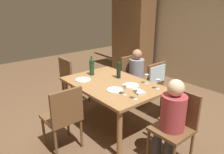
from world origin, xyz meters
TOP-DOWN VIEW (x-y plane):
  - ground_plane at (0.00, 0.00)m, footprint 10.00×10.00m
  - rear_room_partition at (0.00, 2.72)m, footprint 6.40×0.12m
  - armoire_cabinet at (-1.86, 2.27)m, footprint 1.18×0.62m
  - dining_table at (0.00, 0.00)m, footprint 1.52×1.03m
  - chair_right_end at (1.14, 0.09)m, footprint 0.44×0.44m
  - chair_far_left at (-0.43, 0.90)m, footprint 0.44×0.44m
  - chair_far_right at (0.22, 0.90)m, footprint 0.46×0.44m
  - chair_near at (0.09, -0.90)m, footprint 0.44×0.44m
  - chair_left_end at (-1.14, -0.09)m, footprint 0.44×0.44m
  - person_woman_host at (1.14, -0.03)m, footprint 0.30×0.34m
  - person_man_bearded at (-0.32, 0.90)m, footprint 0.33×0.28m
  - wine_bottle_tall_green at (-0.52, -0.02)m, footprint 0.08×0.08m
  - wine_bottle_dark_red at (-0.11, 0.23)m, footprint 0.07×0.07m
  - wine_glass_near_left at (0.45, -0.15)m, footprint 0.07×0.07m
  - wine_glass_centre at (0.35, 0.40)m, footprint 0.07×0.07m
  - wine_glass_near_right at (0.65, -0.14)m, footprint 0.07×0.07m
  - wine_glass_far at (0.61, 0.36)m, footprint 0.07×0.07m
  - dinner_plate_host at (-0.40, -0.27)m, footprint 0.25×0.25m
  - dinner_plate_guest_left at (0.27, 0.15)m, footprint 0.24×0.24m
  - dinner_plate_guest_right at (0.25, -0.15)m, footprint 0.23×0.23m
  - folded_napkin at (0.54, 0.04)m, footprint 0.19×0.16m

SIDE VIEW (x-z plane):
  - ground_plane at x=0.00m, z-range 0.00..0.00m
  - chair_right_end at x=1.14m, z-range 0.07..0.99m
  - chair_far_left at x=-0.43m, z-range 0.07..0.99m
  - chair_near at x=0.09m, z-range 0.07..0.99m
  - chair_left_end at x=-1.14m, z-range 0.07..0.99m
  - chair_far_right at x=0.22m, z-range 0.13..1.05m
  - person_man_bearded at x=-0.32m, z-range 0.09..1.17m
  - person_woman_host at x=1.14m, z-range 0.09..1.20m
  - dining_table at x=0.00m, z-range 0.28..1.01m
  - dinner_plate_host at x=-0.40m, z-range 0.73..0.75m
  - dinner_plate_guest_left at x=0.27m, z-range 0.73..0.75m
  - dinner_plate_guest_right at x=0.25m, z-range 0.73..0.75m
  - folded_napkin at x=0.54m, z-range 0.73..0.76m
  - wine_glass_near_left at x=0.45m, z-range 0.77..0.91m
  - wine_glass_centre at x=0.35m, z-range 0.77..0.91m
  - wine_glass_near_right at x=0.65m, z-range 0.77..0.91m
  - wine_glass_far at x=0.61m, z-range 0.77..0.91m
  - wine_bottle_tall_green at x=-0.52m, z-range 0.72..1.05m
  - wine_bottle_dark_red at x=-0.11m, z-range 0.71..1.07m
  - armoire_cabinet at x=-1.86m, z-range 0.01..2.19m
  - rear_room_partition at x=0.00m, z-range 0.00..2.70m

